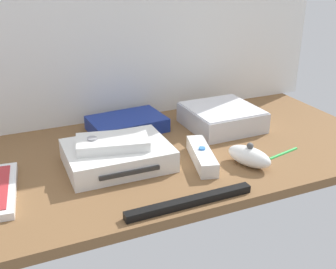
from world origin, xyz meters
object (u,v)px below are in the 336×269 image
Objects in this scene: remote_wand at (202,156)px; mini_computer at (222,117)px; remote_classic_pad at (112,142)px; network_router at (127,124)px; remote_nunchuk at (249,156)px; game_console at (118,155)px; sensor_bar at (190,202)px; stylus_pen at (283,152)px.

mini_computer is at bearing 63.02° from remote_wand.
mini_computer is 32.86cm from remote_classic_pad.
network_router is (-22.61, 7.39, -0.94)cm from mini_computer.
remote_nunchuk is at bearing -104.90° from mini_computer.
game_console is 18.50cm from network_router.
remote_wand is 16.76cm from sensor_bar.
mini_computer is at bearing 18.09° from game_console.
game_console is 17.53cm from remote_wand.
game_console is 31.69cm from mini_computer.
mini_computer is at bearing 52.96° from remote_nunchuk.
game_console is 0.88× the size of sensor_bar.
remote_wand is at bearing 54.58° from sensor_bar.
stylus_pen is at bearing -2.48° from remote_classic_pad.
stylus_pen is at bearing 3.54° from remote_wand.
mini_computer is 0.72× the size of sensor_bar.
remote_wand reaches higher than stylus_pen.
remote_classic_pad reaches higher than mini_computer.
remote_classic_pad is (-31.26, -9.72, 2.77)cm from mini_computer.
remote_nunchuk reaches higher than remote_wand.
stylus_pen is (27.18, -26.45, -1.35)cm from network_router.
remote_wand is at bearing -73.26° from network_router.
sensor_bar is 29.67cm from stylus_pen.
remote_classic_pad is at bearing 165.41° from stylus_pen.
remote_classic_pad is (-17.49, 5.67, 3.90)cm from remote_wand.
remote_nunchuk is (8.31, -5.12, 0.53)cm from remote_wand.
remote_wand is (16.48, -5.95, -0.69)cm from game_console.
sensor_bar is (7.93, -19.41, -4.71)cm from remote_classic_pad.
mini_computer is 1.10× the size of remote_classic_pad.
remote_nunchuk reaches higher than game_console.
game_console is 1.12× the size of network_router.
remote_wand is 9.78cm from remote_nunchuk.
game_console is 27.15cm from remote_nunchuk.
stylus_pen is (27.90, 10.08, -0.35)cm from sensor_bar.
network_router is at bearing 75.29° from remote_classic_pad.
mini_computer is at bearing 103.48° from stylus_pen.
mini_computer is 1.58× the size of remote_nunchuk.
game_console reaches higher than stylus_pen.
remote_nunchuk is 0.46× the size of sensor_bar.
game_console is at bearing -162.66° from mini_computer.
mini_computer is 21.24cm from remote_nunchuk.
remote_wand reaches higher than sensor_bar.
sensor_bar is at bearing -110.03° from remote_wand.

